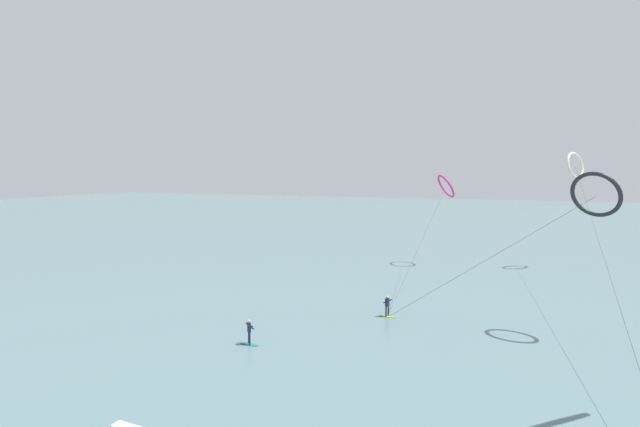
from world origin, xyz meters
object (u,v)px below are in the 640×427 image
surfer_lime (387,307)px  kite_ivory (575,166)px  kite_magenta (446,186)px  kite_charcoal (595,195)px  surfer_teal (249,334)px

surfer_lime → kite_ivory: size_ratio=0.03×
surfer_lime → kite_ivory: bearing=-5.5°
surfer_lime → kite_magenta: kite_magenta is taller
surfer_lime → kite_ivory: kite_ivory is taller
kite_charcoal → kite_magenta: bearing=-27.7°
surfer_teal → surfer_lime: size_ratio=1.00×
kite_charcoal → kite_ivory: size_ratio=0.32×
kite_magenta → kite_ivory: bearing=-105.7°
surfer_lime → kite_magenta: 24.55m
kite_ivory → kite_charcoal: bearing=-149.0°
kite_magenta → surfer_teal: bearing=135.5°
kite_charcoal → surfer_teal: bearing=58.4°
kite_ivory → kite_magenta: 14.89m
surfer_lime → kite_ivory: (15.99, 26.18, 11.47)m
surfer_lime → kite_ivory: 32.75m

